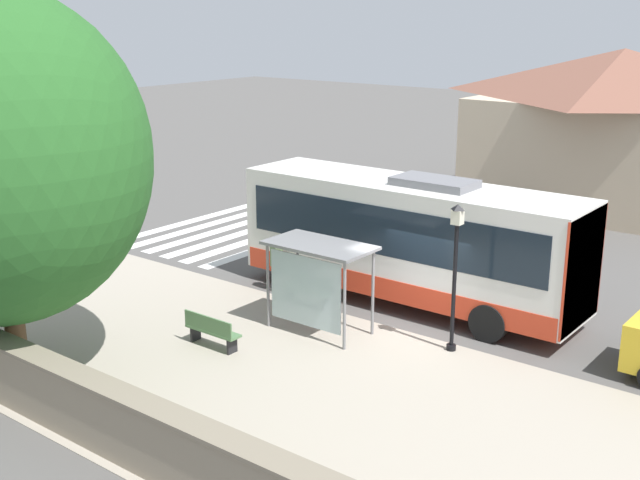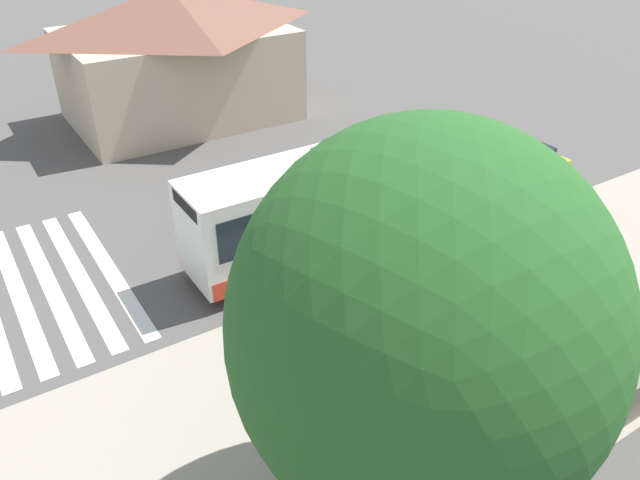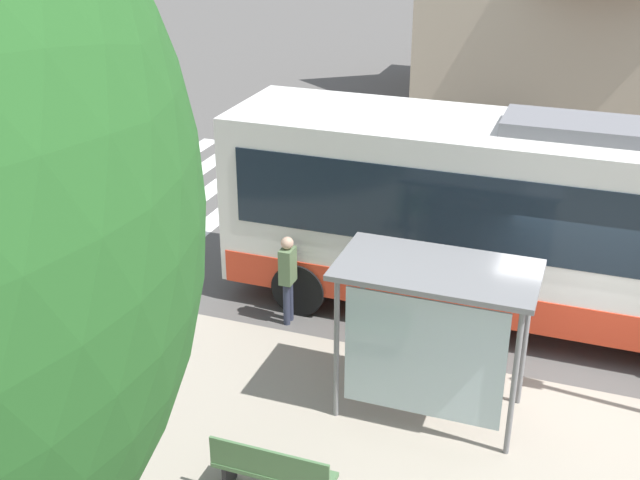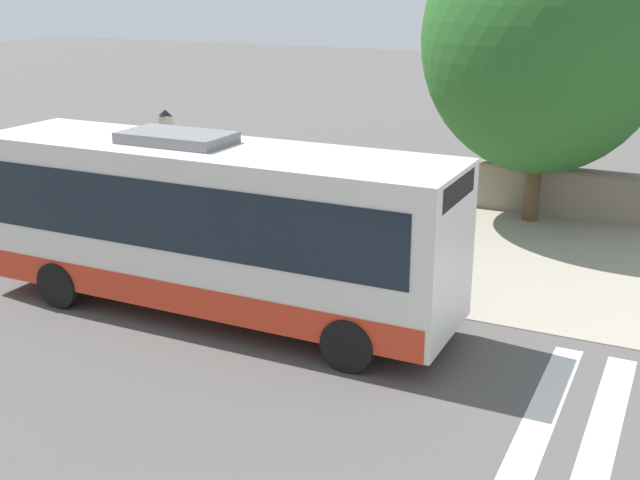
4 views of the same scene
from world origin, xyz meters
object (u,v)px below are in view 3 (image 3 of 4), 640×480
bus (516,218)px  bus_shelter (433,299)px  bench (273,471)px  pedestrian (288,273)px

bus → bus_shelter: (-3.38, 0.69, 0.03)m
bench → bus: bearing=-20.1°
bus → bench: bearing=159.9°
bus_shelter → bench: (-2.41, 1.43, -1.48)m
bus_shelter → pedestrian: size_ratio=1.68×
pedestrian → bench: size_ratio=1.04×
bus → pedestrian: bearing=113.4°
bus → bus_shelter: bus is taller
bus → bench: size_ratio=6.32×
bus_shelter → pedestrian: bus_shelter is taller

